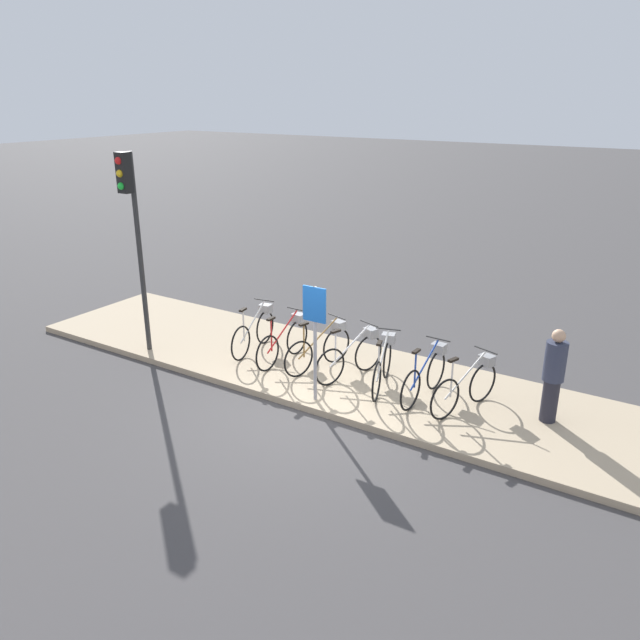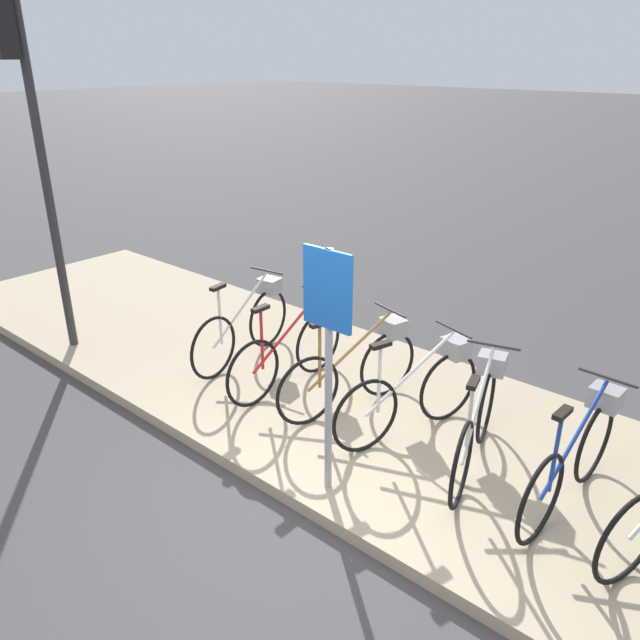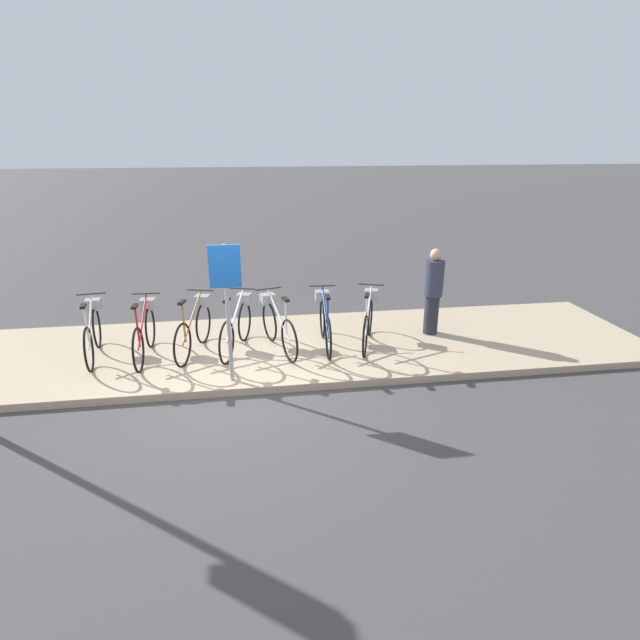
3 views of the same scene
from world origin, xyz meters
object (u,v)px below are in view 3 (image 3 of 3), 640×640
parked_bicycle_6 (368,319)px  sign_post (226,291)px  parked_bicycle_4 (277,324)px  parked_bicycle_5 (325,321)px  parked_bicycle_0 (93,331)px  pedestrian (433,290)px  parked_bicycle_3 (237,324)px  parked_bicycle_2 (195,326)px  parked_bicycle_1 (145,331)px

parked_bicycle_6 → sign_post: 2.75m
parked_bicycle_4 → parked_bicycle_5: (0.82, 0.03, 0.00)m
parked_bicycle_0 → pedestrian: pedestrian is taller
parked_bicycle_3 → pedestrian: size_ratio=1.03×
parked_bicycle_2 → parked_bicycle_5: same height
parked_bicycle_2 → parked_bicycle_5: (2.18, -0.05, 0.00)m
parked_bicycle_5 → parked_bicycle_3: bearing=178.0°
parked_bicycle_3 → parked_bicycle_6: 2.25m
parked_bicycle_2 → parked_bicycle_4: bearing=-3.3°
parked_bicycle_1 → parked_bicycle_6: bearing=-0.1°
parked_bicycle_3 → parked_bicycle_4: same height
parked_bicycle_5 → parked_bicycle_6: size_ratio=1.05×
parked_bicycle_6 → pedestrian: bearing=13.9°
parked_bicycle_0 → parked_bicycle_6: (4.58, -0.12, 0.00)m
parked_bicycle_4 → parked_bicycle_6: (1.58, -0.00, 0.00)m
parked_bicycle_0 → sign_post: (2.24, -1.22, 0.95)m
parked_bicycle_5 → sign_post: (-1.57, -1.13, 0.95)m
parked_bicycle_5 → pedestrian: pedestrian is taller
parked_bicycle_0 → parked_bicycle_2: same height
parked_bicycle_2 → sign_post: bearing=-62.6°
parked_bicycle_1 → parked_bicycle_2: bearing=5.6°
parked_bicycle_2 → pedestrian: bearing=3.1°
parked_bicycle_1 → parked_bicycle_3: 1.49m
parked_bicycle_2 → pedestrian: pedestrian is taller
pedestrian → sign_post: size_ratio=0.77×
parked_bicycle_6 → sign_post: size_ratio=0.79×
parked_bicycle_2 → parked_bicycle_5: bearing=-1.4°
parked_bicycle_4 → parked_bicycle_6: 1.58m
parked_bicycle_1 → parked_bicycle_3: same height
parked_bicycle_6 → parked_bicycle_1: bearing=179.9°
parked_bicycle_2 → parked_bicycle_1: bearing=-174.4°
parked_bicycle_5 → parked_bicycle_0: bearing=178.6°
parked_bicycle_2 → parked_bicycle_3: size_ratio=1.01×
parked_bicycle_4 → parked_bicycle_1: bearing=180.0°
parked_bicycle_4 → pedestrian: 2.88m
parked_bicycle_6 → pedestrian: pedestrian is taller
parked_bicycle_4 → sign_post: (-0.75, -1.10, 0.95)m
parked_bicycle_4 → parked_bicycle_6: same height
parked_bicycle_1 → pedestrian: 5.02m
parked_bicycle_3 → parked_bicycle_5: bearing=-2.0°
parked_bicycle_5 → parked_bicycle_6: same height
parked_bicycle_0 → parked_bicycle_2: (1.63, -0.04, 0.00)m
pedestrian → parked_bicycle_1: bearing=-176.5°
parked_bicycle_6 → parked_bicycle_3: bearing=178.0°
parked_bicycle_2 → sign_post: size_ratio=0.80×
parked_bicycle_3 → parked_bicycle_6: bearing=-2.0°
parked_bicycle_0 → parked_bicycle_4: 3.00m
parked_bicycle_2 → parked_bicycle_5: 2.19m
parked_bicycle_5 → pedestrian: bearing=8.0°
parked_bicycle_4 → parked_bicycle_2: bearing=176.7°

